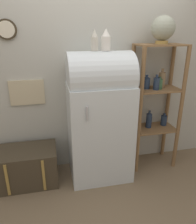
% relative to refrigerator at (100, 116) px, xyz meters
% --- Properties ---
extents(ground_plane, '(12.00, 12.00, 0.00)m').
position_rel_refrigerator_xyz_m(ground_plane, '(0.00, -0.26, -0.82)').
color(ground_plane, '#7A664C').
extents(wall_back, '(7.00, 0.09, 2.70)m').
position_rel_refrigerator_xyz_m(wall_back, '(-0.00, 0.32, 0.53)').
color(wall_back, '#B7B7AD').
rests_on(wall_back, ground_plane).
extents(refrigerator, '(0.75, 0.62, 1.58)m').
position_rel_refrigerator_xyz_m(refrigerator, '(0.00, 0.00, 0.00)').
color(refrigerator, silver).
rests_on(refrigerator, ground_plane).
extents(suitcase_trunk, '(0.72, 0.48, 0.45)m').
position_rel_refrigerator_xyz_m(suitcase_trunk, '(-0.91, 0.02, -0.59)').
color(suitcase_trunk, '#423828').
rests_on(suitcase_trunk, ground_plane).
extents(shelf_unit, '(0.61, 0.37, 1.64)m').
position_rel_refrigerator_xyz_m(shelf_unit, '(0.77, 0.09, 0.13)').
color(shelf_unit, olive).
rests_on(shelf_unit, ground_plane).
extents(globe, '(0.27, 0.27, 0.31)m').
position_rel_refrigerator_xyz_m(globe, '(0.75, 0.05, 1.00)').
color(globe, '#AD8942').
rests_on(globe, shelf_unit).
extents(vase_left, '(0.08, 0.08, 0.22)m').
position_rel_refrigerator_xyz_m(vase_left, '(-0.06, 0.00, 0.87)').
color(vase_left, beige).
rests_on(vase_left, refrigerator).
extents(vase_center, '(0.11, 0.11, 0.23)m').
position_rel_refrigerator_xyz_m(vase_center, '(0.07, 0.01, 0.88)').
color(vase_center, white).
rests_on(vase_center, refrigerator).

